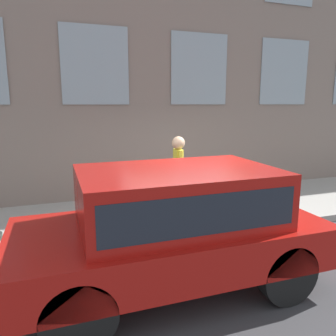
{
  "coord_description": "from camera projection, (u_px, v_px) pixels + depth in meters",
  "views": [
    {
      "loc": [
        -5.32,
        2.42,
        2.58
      ],
      "look_at": [
        0.89,
        0.25,
        1.29
      ],
      "focal_mm": 35.0,
      "sensor_mm": 36.0,
      "label": 1
    }
  ],
  "objects": [
    {
      "name": "ground_plane",
      "position": [
        196.0,
        242.0,
        6.21
      ],
      "size": [
        80.0,
        80.0,
        0.0
      ],
      "primitive_type": "plane",
      "color": "#38383A"
    },
    {
      "name": "sidewalk",
      "position": [
        170.0,
        214.0,
        7.58
      ],
      "size": [
        3.01,
        60.0,
        0.16
      ],
      "color": "#9E9B93",
      "rests_on": "ground_plane"
    },
    {
      "name": "building_facade",
      "position": [
        148.0,
        44.0,
        8.34
      ],
      "size": [
        0.33,
        40.0,
        8.11
      ],
      "color": "gray",
      "rests_on": "ground_plane"
    },
    {
      "name": "fire_hydrant",
      "position": [
        157.0,
        207.0,
        6.47
      ],
      "size": [
        0.34,
        0.45,
        0.8
      ],
      "color": "red",
      "rests_on": "sidewalk"
    },
    {
      "name": "person",
      "position": [
        178.0,
        168.0,
        7.08
      ],
      "size": [
        0.42,
        0.28,
        1.74
      ],
      "rotation": [
        0.0,
        0.0,
        -0.57
      ],
      "color": "#726651",
      "rests_on": "sidewalk"
    },
    {
      "name": "parked_truck_red_near",
      "position": [
        174.0,
        220.0,
        4.51
      ],
      "size": [
        1.93,
        4.24,
        1.72
      ],
      "color": "black",
      "rests_on": "ground_plane"
    }
  ]
}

